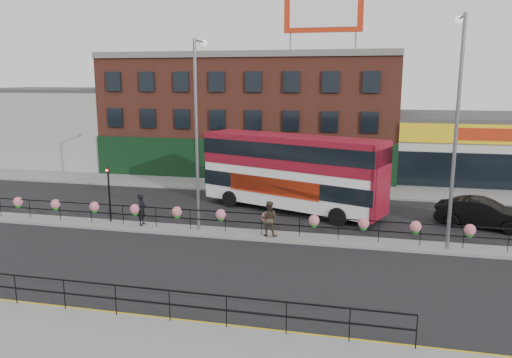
% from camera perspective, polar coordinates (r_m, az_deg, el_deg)
% --- Properties ---
extents(ground, '(120.00, 120.00, 0.00)m').
position_cam_1_polar(ground, '(26.82, -1.44, -6.48)').
color(ground, black).
rests_on(ground, ground).
extents(south_pavement, '(60.00, 4.00, 0.15)m').
position_cam_1_polar(south_pavement, '(16.40, -12.46, -18.73)').
color(south_pavement, gray).
rests_on(south_pavement, ground).
extents(north_pavement, '(60.00, 4.00, 0.15)m').
position_cam_1_polar(north_pavement, '(38.15, 3.02, -0.97)').
color(north_pavement, gray).
rests_on(north_pavement, ground).
extents(median, '(60.00, 1.60, 0.15)m').
position_cam_1_polar(median, '(26.80, -1.44, -6.33)').
color(median, gray).
rests_on(median, ground).
extents(yellow_line_inner, '(60.00, 0.10, 0.01)m').
position_cam_1_polar(yellow_line_inner, '(18.27, -9.27, -15.53)').
color(yellow_line_inner, gold).
rests_on(yellow_line_inner, ground).
extents(yellow_line_outer, '(60.00, 0.10, 0.01)m').
position_cam_1_polar(yellow_line_outer, '(18.12, -9.49, -15.77)').
color(yellow_line_outer, gold).
rests_on(yellow_line_outer, ground).
extents(brick_building, '(25.00, 12.21, 10.30)m').
position_cam_1_polar(brick_building, '(45.97, -0.14, 7.52)').
color(brick_building, brown).
rests_on(brick_building, ground).
extents(supermarket, '(15.00, 12.25, 5.30)m').
position_cam_1_polar(supermarket, '(46.00, 24.95, 3.36)').
color(supermarket, silver).
rests_on(supermarket, ground).
extents(warehouse_west, '(15.50, 12.00, 7.30)m').
position_cam_1_polar(warehouse_west, '(54.39, -21.51, 5.77)').
color(warehouse_west, '#A0A19C').
rests_on(warehouse_west, ground).
extents(billboard, '(6.00, 0.29, 4.40)m').
position_cam_1_polar(billboard, '(40.20, 7.70, 18.37)').
color(billboard, red).
rests_on(billboard, brick_building).
extents(median_railing, '(30.04, 0.56, 1.23)m').
position_cam_1_polar(median_railing, '(26.52, -1.45, -4.33)').
color(median_railing, black).
rests_on(median_railing, median).
extents(south_railing, '(20.04, 0.05, 1.12)m').
position_cam_1_polar(south_railing, '(18.35, -15.79, -12.41)').
color(south_railing, black).
rests_on(south_railing, south_pavement).
extents(double_decker_bus, '(12.01, 6.83, 4.78)m').
position_cam_1_polar(double_decker_bus, '(31.12, 4.16, 1.57)').
color(double_decker_bus, white).
rests_on(double_decker_bus, ground).
extents(car, '(4.62, 5.99, 1.64)m').
position_cam_1_polar(car, '(30.75, 24.51, -3.60)').
color(car, black).
rests_on(car, ground).
extents(pedestrian_a, '(0.71, 0.51, 1.78)m').
position_cam_1_polar(pedestrian_a, '(28.71, -12.91, -3.41)').
color(pedestrian_a, black).
rests_on(pedestrian_a, median).
extents(pedestrian_b, '(0.96, 0.78, 1.87)m').
position_cam_1_polar(pedestrian_b, '(26.04, 1.47, -4.54)').
color(pedestrian_b, '#3E3026').
rests_on(pedestrian_b, median).
extents(lamp_column_west, '(0.36, 1.78, 10.14)m').
position_cam_1_polar(lamp_column_west, '(26.72, -6.67, 6.87)').
color(lamp_column_west, slate).
rests_on(lamp_column_west, median).
extents(lamp_column_east, '(0.39, 1.93, 11.00)m').
position_cam_1_polar(lamp_column_east, '(25.16, 21.94, 7.02)').
color(lamp_column_east, slate).
rests_on(lamp_column_east, median).
extents(traffic_light_median, '(0.15, 0.28, 3.65)m').
position_cam_1_polar(traffic_light_median, '(29.50, -16.50, -0.35)').
color(traffic_light_median, black).
rests_on(traffic_light_median, median).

